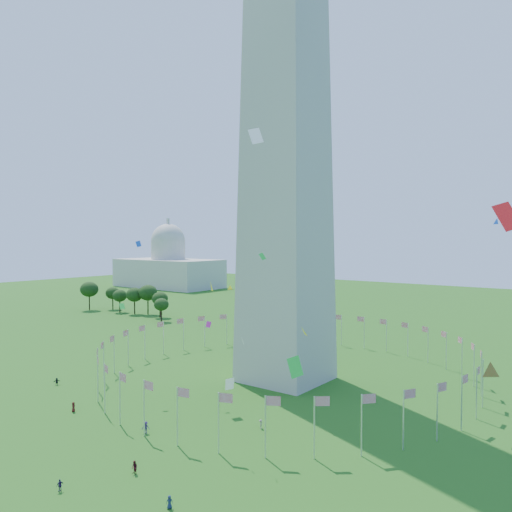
# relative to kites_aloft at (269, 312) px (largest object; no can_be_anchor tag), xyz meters

# --- Properties ---
(ground) EXTENTS (600.00, 600.00, 0.00)m
(ground) POSITION_rel_kites_aloft_xyz_m (-16.72, -20.76, -20.04)
(ground) COLOR #1D5513
(ground) RESTS_ON ground
(flag_ring) EXTENTS (80.24, 80.24, 9.00)m
(flag_ring) POSITION_rel_kites_aloft_xyz_m (-16.72, 29.24, -15.54)
(flag_ring) COLOR silver
(flag_ring) RESTS_ON ground
(capitol_building) EXTENTS (70.00, 35.00, 46.00)m
(capitol_building) POSITION_rel_kites_aloft_xyz_m (-196.72, 159.24, 2.96)
(capitol_building) COLOR beige
(capitol_building) RESTS_ON ground
(crowd) EXTENTS (88.03, 70.37, 1.93)m
(crowd) POSITION_rel_kites_aloft_xyz_m (-11.32, -20.72, -19.18)
(crowd) COLOR #272727
(crowd) RESTS_ON ground
(kites_aloft) EXTENTS (100.48, 72.86, 38.25)m
(kites_aloft) POSITION_rel_kites_aloft_xyz_m (0.00, 0.00, 0.00)
(kites_aloft) COLOR yellow
(kites_aloft) RESTS_ON ground
(tree_line_west) EXTENTS (55.09, 15.43, 12.20)m
(tree_line_west) POSITION_rel_kites_aloft_xyz_m (-124.53, 70.31, -14.61)
(tree_line_west) COLOR #224818
(tree_line_west) RESTS_ON ground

